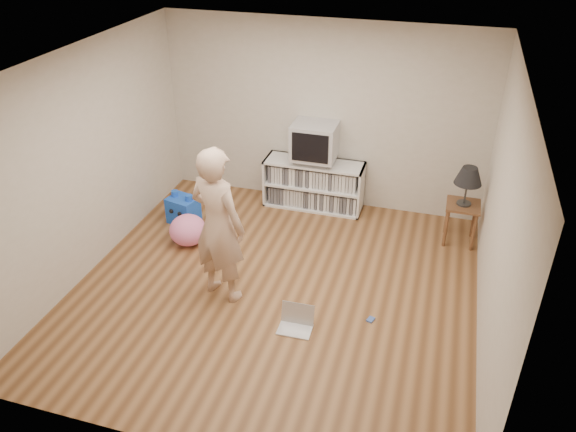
# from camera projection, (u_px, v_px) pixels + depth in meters

# --- Properties ---
(ground) EXTENTS (4.50, 4.50, 0.00)m
(ground) POSITION_uv_depth(u_px,v_px,m) (275.00, 289.00, 6.49)
(ground) COLOR brown
(ground) RESTS_ON ground
(walls) EXTENTS (4.52, 4.52, 2.60)m
(walls) POSITION_uv_depth(u_px,v_px,m) (273.00, 189.00, 5.83)
(walls) COLOR beige
(walls) RESTS_ON ground
(ceiling) EXTENTS (4.50, 4.50, 0.01)m
(ceiling) POSITION_uv_depth(u_px,v_px,m) (271.00, 65.00, 5.17)
(ceiling) COLOR white
(ceiling) RESTS_ON walls
(media_unit) EXTENTS (1.40, 0.45, 0.70)m
(media_unit) POSITION_uv_depth(u_px,v_px,m) (314.00, 184.00, 8.01)
(media_unit) COLOR white
(media_unit) RESTS_ON ground
(dvd_deck) EXTENTS (0.45, 0.35, 0.07)m
(dvd_deck) POSITION_uv_depth(u_px,v_px,m) (314.00, 160.00, 7.80)
(dvd_deck) COLOR gray
(dvd_deck) RESTS_ON media_unit
(crt_tv) EXTENTS (0.60, 0.53, 0.50)m
(crt_tv) POSITION_uv_depth(u_px,v_px,m) (315.00, 141.00, 7.65)
(crt_tv) COLOR #B3B3B8
(crt_tv) RESTS_ON dvd_deck
(side_table) EXTENTS (0.42, 0.42, 0.55)m
(side_table) POSITION_uv_depth(u_px,v_px,m) (462.00, 213.00, 7.16)
(side_table) COLOR brown
(side_table) RESTS_ON ground
(table_lamp) EXTENTS (0.34, 0.34, 0.52)m
(table_lamp) POSITION_uv_depth(u_px,v_px,m) (469.00, 177.00, 6.89)
(table_lamp) COLOR #333333
(table_lamp) RESTS_ON side_table
(person) EXTENTS (0.76, 0.61, 1.81)m
(person) POSITION_uv_depth(u_px,v_px,m) (218.00, 225.00, 5.97)
(person) COLOR #CDA68C
(person) RESTS_ON ground
(laptop) EXTENTS (0.36, 0.29, 0.24)m
(laptop) POSITION_uv_depth(u_px,v_px,m) (296.00, 322.00, 5.90)
(laptop) COLOR silver
(laptop) RESTS_ON ground
(playing_cards) EXTENTS (0.09, 0.11, 0.02)m
(playing_cards) POSITION_uv_depth(u_px,v_px,m) (371.00, 320.00, 6.02)
(playing_cards) COLOR #4260B2
(playing_cards) RESTS_ON ground
(plush_blue) EXTENTS (0.45, 0.40, 0.45)m
(plush_blue) POSITION_uv_depth(u_px,v_px,m) (183.00, 210.00, 7.69)
(plush_blue) COLOR blue
(plush_blue) RESTS_ON ground
(plush_pink) EXTENTS (0.53, 0.53, 0.40)m
(plush_pink) POSITION_uv_depth(u_px,v_px,m) (188.00, 230.00, 7.22)
(plush_pink) COLOR pink
(plush_pink) RESTS_ON ground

